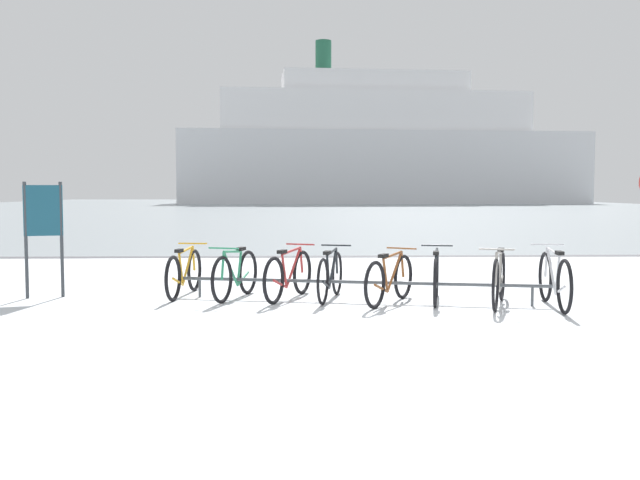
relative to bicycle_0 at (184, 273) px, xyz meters
The scene contains 12 objects.
ground 50.29m from the bicycle_0, 87.16° to the left, with size 80.00×132.00×0.08m.
bike_rack 2.67m from the bicycle_0, 13.65° to the right, with size 5.23×1.15×0.31m.
bicycle_0 is the anchor object (origin of this frame).
bicycle_1 0.84m from the bicycle_0, 20.02° to the right, with size 0.64×1.56×0.79m.
bicycle_2 1.62m from the bicycle_0, 13.18° to the right, with size 0.75×1.62×0.79m.
bicycle_3 2.23m from the bicycle_0, 11.27° to the right, with size 0.57×1.63×0.78m.
bicycle_4 3.12m from the bicycle_0, 15.55° to the right, with size 0.89×1.48×0.76m.
bicycle_5 3.76m from the bicycle_0, 10.84° to the right, with size 0.52×1.62×0.79m.
bicycle_6 4.62m from the bicycle_0, 13.78° to the right, with size 0.71×1.66×0.83m.
bicycle_7 5.35m from the bicycle_0, 13.58° to the right, with size 0.46×1.78×0.84m.
info_sign 2.20m from the bicycle_0, behind, with size 0.54×0.19×1.72m.
ferry_ship 77.86m from the bicycle_0, 81.07° to the left, with size 49.36×13.79×19.46m.
Camera 1 is at (-0.81, -7.16, 1.60)m, focal length 40.27 mm.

